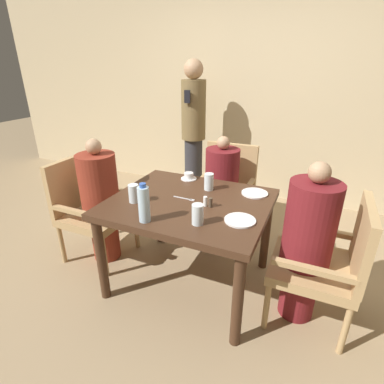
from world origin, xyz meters
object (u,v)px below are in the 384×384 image
Objects in this scene: chair_far_side at (226,187)px; chair_right_side at (328,260)px; water_bottle at (144,204)px; plate_main_right at (240,220)px; glass_tall_mid at (198,214)px; glass_tall_far at (134,193)px; diner_in_left_chair at (101,200)px; diner_in_far_chair at (221,188)px; teacup_with_saucer at (189,176)px; chair_left_side at (89,205)px; standing_host at (193,129)px; diner_in_right_chair at (307,243)px; glass_tall_near at (209,182)px; plate_main_left at (255,193)px.

chair_far_side is 1.33m from chair_right_side.
plate_main_right is at bearing 23.62° from water_bottle.
glass_tall_mid and glass_tall_far have the same top height.
diner_in_left_chair is 4.28× the size of water_bottle.
chair_far_side is 0.15m from diner_in_far_chair.
glass_tall_mid is (0.38, -0.69, 0.04)m from teacup_with_saucer.
chair_left_side is 0.53× the size of standing_host.
diner_in_left_chair reaches higher than water_bottle.
glass_tall_far is at bearing -20.54° from diner_in_left_chair.
diner_in_right_chair is (0.84, -0.90, 0.09)m from chair_far_side.
glass_tall_mid is (1.03, -0.29, 0.23)m from diner_in_left_chair.
glass_tall_far is at bearing -16.08° from chair_left_side.
standing_host reaches higher than teacup_with_saucer.
chair_left_side is 4.50× the size of plate_main_right.
diner_in_left_chair is at bearing 159.46° from glass_tall_far.
glass_tall_near is at bearing 132.74° from plate_main_right.
chair_far_side is (0.98, 0.90, 0.00)m from chair_left_side.
water_bottle reaches higher than plate_main_right.
diner_in_left_chair reaches higher than chair_right_side.
diner_in_far_chair is at bearing 68.98° from glass_tall_far.
plate_main_right is 1.51× the size of glass_tall_mid.
plate_main_right is at bearing -160.60° from diner_in_right_chair.
chair_far_side is 3.51× the size of water_bottle.
diner_in_left_chair is 1.09m from glass_tall_mid.
plate_main_right is 0.55m from glass_tall_near.
chair_left_side reaches higher than teacup_with_saucer.
diner_in_right_chair is at bearing -41.93° from diner_in_far_chair.
chair_left_side reaches higher than glass_tall_mid.
diner_in_far_chair is 1.09m from glass_tall_mid.
standing_host is 1.43m from glass_tall_near.
diner_in_far_chair is 1.15× the size of chair_right_side.
plate_main_left is at bearing 10.15° from glass_tall_near.
glass_tall_far reaches higher than plate_main_left.
glass_tall_far is at bearing -108.41° from chair_far_side.
plate_main_right is at bearing 31.20° from glass_tall_mid.
chair_left_side is at bearing 166.17° from glass_tall_mid.
glass_tall_mid is at bearing 17.49° from water_bottle.
chair_right_side is 0.80× the size of diner_in_right_chair.
water_bottle is (0.49, -1.90, -0.06)m from standing_host.
plate_main_left is (1.25, 0.32, 0.17)m from diner_in_left_chair.
standing_host is 1.59m from plate_main_left.
glass_tall_near is at bearing 15.80° from diner_in_left_chair.
diner_in_right_chair is at bearing -21.18° from teacup_with_saucer.
plate_main_left is 1.48× the size of teacup_with_saucer.
diner_in_right_chair is at bearing -36.49° from plate_main_left.
diner_in_left_chair reaches higher than chair_far_side.
diner_in_left_chair is at bearing -165.78° from plate_main_left.
plate_main_right is at bearing -88.39° from plate_main_left.
plate_main_right is 1.51× the size of glass_tall_near.
water_bottle is (-1.12, -0.39, 0.36)m from chair_right_side.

